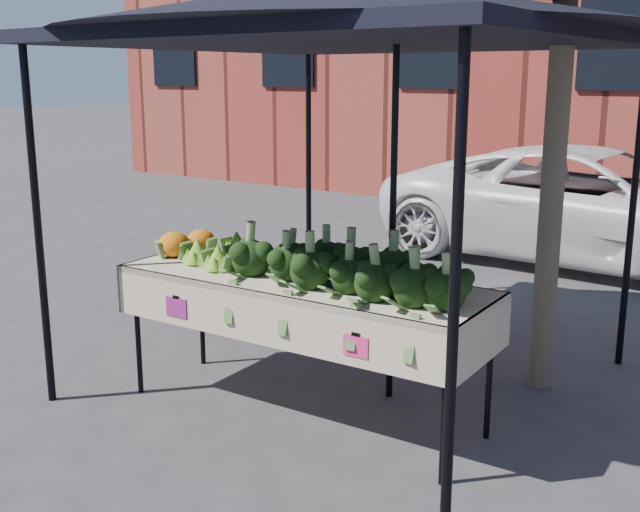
{
  "coord_description": "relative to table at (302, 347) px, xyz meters",
  "views": [
    {
      "loc": [
        2.62,
        -3.74,
        2.12
      ],
      "look_at": [
        -0.15,
        0.12,
        1.0
      ],
      "focal_mm": 43.29,
      "sensor_mm": 36.0,
      "label": 1
    }
  ],
  "objects": [
    {
      "name": "street_tree",
      "position": [
        1.07,
        1.35,
        1.81
      ],
      "size": [
        2.3,
        2.3,
        4.53
      ],
      "primitive_type": null,
      "color": "#1E4C14",
      "rests_on": "ground"
    },
    {
      "name": "romanesco_cluster",
      "position": [
        -0.66,
        0.04,
        0.56
      ],
      "size": [
        0.45,
        0.59,
        0.22
      ],
      "primitive_type": "ellipsoid",
      "color": "#81BE37",
      "rests_on": "table"
    },
    {
      "name": "vehicle",
      "position": [
        0.25,
        5.22,
        1.94
      ],
      "size": [
        1.4,
        2.25,
        4.78
      ],
      "primitive_type": "imported",
      "rotation": [
        0.0,
        0.0,
        1.54
      ],
      "color": "white",
      "rests_on": "ground"
    },
    {
      "name": "table",
      "position": [
        0.0,
        0.0,
        0.0
      ],
      "size": [
        2.43,
        0.9,
        0.9
      ],
      "color": "beige",
      "rests_on": "ground"
    },
    {
      "name": "broccoli_heap",
      "position": [
        0.36,
        0.03,
        0.59
      ],
      "size": [
        1.56,
        0.59,
        0.29
      ],
      "primitive_type": "ellipsoid",
      "color": "black",
      "rests_on": "table"
    },
    {
      "name": "cauliflower_pair",
      "position": [
        -1.03,
        0.07,
        0.55
      ],
      "size": [
        0.25,
        0.45,
        0.2
      ],
      "primitive_type": "ellipsoid",
      "color": "orange",
      "rests_on": "table"
    },
    {
      "name": "canopy",
      "position": [
        -0.04,
        0.65,
        0.92
      ],
      "size": [
        3.16,
        3.16,
        2.74
      ],
      "primitive_type": null,
      "color": "black",
      "rests_on": "ground"
    },
    {
      "name": "ground",
      "position": [
        0.15,
        0.08,
        -0.45
      ],
      "size": [
        90.0,
        90.0,
        0.0
      ],
      "primitive_type": "plane",
      "color": "#363639"
    }
  ]
}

